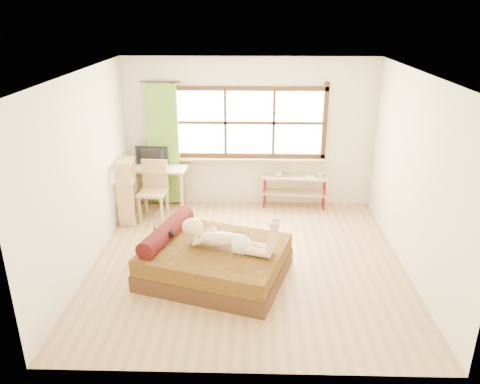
{
  "coord_description": "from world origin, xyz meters",
  "views": [
    {
      "loc": [
        0.06,
        -6.0,
        3.48
      ],
      "look_at": [
        -0.11,
        0.2,
        1.02
      ],
      "focal_mm": 35.0,
      "sensor_mm": 36.0,
      "label": 1
    }
  ],
  "objects_px": {
    "kitten": "(163,235)",
    "pipe_shelf": "(295,185)",
    "bookshelf": "(127,191)",
    "bed": "(212,260)",
    "desk": "(152,172)",
    "chair": "(154,186)",
    "woman": "(226,230)"
  },
  "relations": [
    {
      "from": "chair",
      "to": "pipe_shelf",
      "type": "distance_m",
      "value": 2.56
    },
    {
      "from": "desk",
      "to": "chair",
      "type": "distance_m",
      "value": 0.4
    },
    {
      "from": "pipe_shelf",
      "to": "desk",
      "type": "bearing_deg",
      "value": -172.81
    },
    {
      "from": "bookshelf",
      "to": "kitten",
      "type": "bearing_deg",
      "value": -67.31
    },
    {
      "from": "desk",
      "to": "bookshelf",
      "type": "relative_size",
      "value": 1.21
    },
    {
      "from": "kitten",
      "to": "desk",
      "type": "bearing_deg",
      "value": 122.47
    },
    {
      "from": "chair",
      "to": "bookshelf",
      "type": "height_order",
      "value": "bookshelf"
    },
    {
      "from": "bed",
      "to": "bookshelf",
      "type": "relative_size",
      "value": 2.0
    },
    {
      "from": "woman",
      "to": "desk",
      "type": "relative_size",
      "value": 0.97
    },
    {
      "from": "desk",
      "to": "pipe_shelf",
      "type": "relative_size",
      "value": 1.1
    },
    {
      "from": "desk",
      "to": "bookshelf",
      "type": "distance_m",
      "value": 0.68
    },
    {
      "from": "bed",
      "to": "pipe_shelf",
      "type": "xyz_separation_m",
      "value": [
        1.33,
        2.46,
        0.19
      ]
    },
    {
      "from": "kitten",
      "to": "chair",
      "type": "xyz_separation_m",
      "value": [
        -0.5,
        1.9,
        -0.01
      ]
    },
    {
      "from": "bed",
      "to": "pipe_shelf",
      "type": "bearing_deg",
      "value": 79.02
    },
    {
      "from": "woman",
      "to": "pipe_shelf",
      "type": "xyz_separation_m",
      "value": [
        1.14,
        2.53,
        -0.3
      ]
    },
    {
      "from": "desk",
      "to": "pipe_shelf",
      "type": "bearing_deg",
      "value": 6.6
    },
    {
      "from": "bookshelf",
      "to": "pipe_shelf",
      "type": "bearing_deg",
      "value": 7.37
    },
    {
      "from": "pipe_shelf",
      "to": "bookshelf",
      "type": "height_order",
      "value": "bookshelf"
    },
    {
      "from": "pipe_shelf",
      "to": "bookshelf",
      "type": "distance_m",
      "value": 3.02
    },
    {
      "from": "bookshelf",
      "to": "woman",
      "type": "bearing_deg",
      "value": -51.66
    },
    {
      "from": "bookshelf",
      "to": "chair",
      "type": "bearing_deg",
      "value": 22.7
    },
    {
      "from": "bed",
      "to": "kitten",
      "type": "height_order",
      "value": "bed"
    },
    {
      "from": "woman",
      "to": "pipe_shelf",
      "type": "distance_m",
      "value": 2.79
    },
    {
      "from": "desk",
      "to": "bookshelf",
      "type": "height_order",
      "value": "bookshelf"
    },
    {
      "from": "bed",
      "to": "bookshelf",
      "type": "distance_m",
      "value": 2.4
    },
    {
      "from": "bed",
      "to": "desk",
      "type": "xyz_separation_m",
      "value": [
        -1.29,
        2.35,
        0.45
      ]
    },
    {
      "from": "woman",
      "to": "desk",
      "type": "xyz_separation_m",
      "value": [
        -1.48,
        2.41,
        -0.04
      ]
    },
    {
      "from": "bed",
      "to": "woman",
      "type": "height_order",
      "value": "woman"
    },
    {
      "from": "bed",
      "to": "chair",
      "type": "xyz_separation_m",
      "value": [
        -1.18,
        1.99,
        0.31
      ]
    },
    {
      "from": "kitten",
      "to": "pipe_shelf",
      "type": "height_order",
      "value": "kitten"
    },
    {
      "from": "desk",
      "to": "bookshelf",
      "type": "bearing_deg",
      "value": -113.97
    },
    {
      "from": "pipe_shelf",
      "to": "bookshelf",
      "type": "xyz_separation_m",
      "value": [
        -2.93,
        -0.71,
        0.12
      ]
    }
  ]
}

